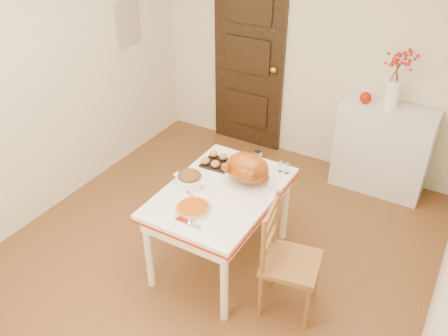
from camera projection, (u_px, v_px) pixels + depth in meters
The scene contains 18 objects.
floor at pixel (212, 256), 4.16m from camera, with size 3.50×4.00×0.00m, color brown.
wall_back at pixel (311, 51), 4.94m from camera, with size 3.50×0.00×2.50m, color beige.
wall_left at pixel (42, 83), 4.22m from camera, with size 0.00×4.00×2.50m, color beige.
door_back at pixel (249, 60), 5.33m from camera, with size 0.85×0.06×2.06m, color black.
photo_board at pixel (128, 22), 4.95m from camera, with size 0.03×0.35×0.45m, color beige.
sideboard at pixel (382, 149), 4.82m from camera, with size 0.90×0.40×0.90m, color silver.
kitchen_table at pixel (221, 226), 3.93m from camera, with size 0.84×1.22×0.73m, color white, non-canonical shape.
chair_oak at pixel (291, 261), 3.46m from camera, with size 0.41×0.41×0.92m, color brown, non-canonical shape.
berry_vase at pixel (395, 80), 4.42m from camera, with size 0.30×0.30×0.58m, color white, non-canonical shape.
apple at pixel (366, 98), 4.65m from camera, with size 0.12×0.12×0.12m, color #9A1400.
turkey_platter at pixel (247, 170), 3.74m from camera, with size 0.42×0.33×0.27m, color #85400F, non-canonical shape.
pumpkin_pie at pixel (193, 208), 3.50m from camera, with size 0.26×0.26×0.05m, color #9F4208.
stuffing_dish at pixel (190, 179), 3.77m from camera, with size 0.28×0.22×0.11m, color brown, non-canonical shape.
rolls_tray at pixel (219, 161), 4.03m from camera, with size 0.28×0.22×0.08m, color #B1632A, non-canonical shape.
pie_server at pixel (188, 223), 3.39m from camera, with size 0.21×0.06×0.01m, color silver, non-canonical shape.
carving_knife at pixel (190, 194), 3.68m from camera, with size 0.22×0.05×0.01m, color silver, non-canonical shape.
drinking_glass at pixel (258, 157), 4.06m from camera, with size 0.06×0.06×0.10m, color white.
shaker_pair at pixel (284, 167), 3.93m from camera, with size 0.09×0.04×0.09m, color white, non-canonical shape.
Camera 1 is at (1.64, -2.62, 2.90)m, focal length 38.24 mm.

